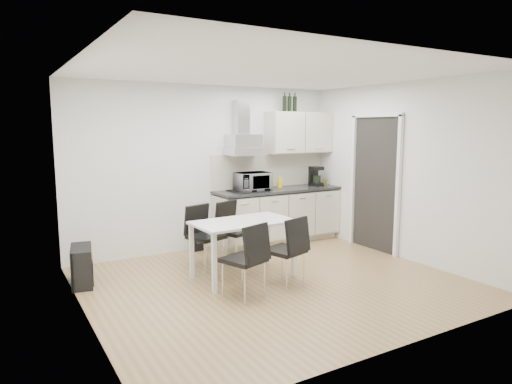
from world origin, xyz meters
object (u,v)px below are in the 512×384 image
(kitchenette, at_px, (279,193))
(chair_far_left, at_px, (206,238))
(chair_near_left, at_px, (244,260))
(floor_speaker, at_px, (197,242))
(chair_near_right, at_px, (284,251))
(chair_far_right, at_px, (236,232))
(guitar_amp, at_px, (82,266))
(dining_table, at_px, (243,228))

(kitchenette, distance_m, chair_far_left, 1.90)
(chair_near_left, xyz_separation_m, floor_speaker, (0.33, 2.14, -0.31))
(kitchenette, distance_m, chair_near_right, 2.25)
(chair_near_left, xyz_separation_m, chair_near_right, (0.62, 0.08, 0.00))
(chair_far_right, relative_size, chair_near_right, 1.00)
(chair_far_right, xyz_separation_m, guitar_amp, (-2.10, 0.12, -0.20))
(chair_near_left, bearing_deg, guitar_amp, 118.22)
(chair_far_left, xyz_separation_m, floor_speaker, (0.26, 0.94, -0.31))
(chair_near_left, bearing_deg, chair_far_right, 46.48)
(dining_table, height_order, chair_near_right, chair_near_right)
(guitar_amp, bearing_deg, kitchenette, 20.11)
(chair_far_right, relative_size, floor_speaker, 3.32)
(chair_far_left, relative_size, guitar_amp, 1.44)
(chair_far_left, bearing_deg, chair_near_left, 69.53)
(dining_table, xyz_separation_m, chair_near_right, (0.27, -0.55, -0.22))
(chair_far_left, relative_size, chair_near_right, 1.00)
(dining_table, relative_size, floor_speaker, 4.92)
(kitchenette, distance_m, chair_far_right, 1.44)
(dining_table, relative_size, chair_near_right, 1.48)
(chair_far_left, distance_m, chair_far_right, 0.50)
(chair_far_right, bearing_deg, guitar_amp, -22.53)
(chair_far_right, bearing_deg, chair_near_right, 72.67)
(chair_far_right, bearing_deg, floor_speaker, -93.64)
(chair_far_left, bearing_deg, guitar_amp, -23.66)
(dining_table, height_order, floor_speaker, dining_table)
(chair_far_right, bearing_deg, chair_far_left, -10.88)
(guitar_amp, bearing_deg, chair_far_left, 3.32)
(kitchenette, relative_size, floor_speaker, 9.50)
(chair_far_right, xyz_separation_m, chair_near_right, (0.04, -1.20, 0.00))
(chair_near_right, xyz_separation_m, floor_speaker, (-0.28, 2.06, -0.31))
(chair_near_left, relative_size, chair_near_right, 1.00)
(dining_table, xyz_separation_m, chair_far_left, (-0.27, 0.57, -0.22))
(chair_near_left, height_order, floor_speaker, chair_near_left)
(chair_near_right, relative_size, guitar_amp, 1.44)
(kitchenette, relative_size, chair_far_right, 2.86)
(guitar_amp, bearing_deg, chair_far_right, 6.93)
(guitar_amp, bearing_deg, floor_speaker, 32.00)
(chair_near_right, bearing_deg, kitchenette, 41.25)
(kitchenette, height_order, chair_near_left, kitchenette)
(dining_table, distance_m, floor_speaker, 1.60)
(kitchenette, height_order, chair_far_right, kitchenette)
(dining_table, height_order, chair_near_left, chair_near_left)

